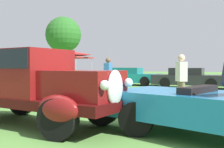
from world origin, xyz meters
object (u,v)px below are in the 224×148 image
Objects in this scene: spectator_by_row at (181,80)px; feature_pickup_truck at (35,86)px; show_car_teal at (128,76)px; show_car_lime at (61,76)px; show_car_charcoal at (189,78)px; spectator_near_truck at (108,76)px; canopy_tent_left_field at (70,54)px.

feature_pickup_truck is at bearing -128.04° from spectator_by_row.
show_car_lime is at bearing -176.86° from show_car_teal.
spectator_by_row is at bearing -85.19° from show_car_charcoal.
spectator_near_truck is at bearing -45.65° from show_car_lime.
show_car_teal is 1.38× the size of canopy_tent_left_field.
spectator_near_truck and spectator_by_row have the same top height.
feature_pickup_truck reaches higher than show_car_teal.
spectator_near_truck is 3.95m from spectator_by_row.
spectator_near_truck is 1.00× the size of spectator_by_row.
canopy_tent_left_field is (-6.80, 3.38, 1.82)m from show_car_teal.
show_car_teal is 2.72× the size of spectator_by_row.
show_car_teal is 10.79m from spectator_by_row.
show_car_charcoal is at bearing 80.43° from feature_pickup_truck.
spectator_by_row is at bearing -41.84° from show_car_lime.
show_car_teal is 2.72× the size of spectator_near_truck.
canopy_tent_left_field is (-9.01, 16.48, 1.56)m from feature_pickup_truck.
canopy_tent_left_field reaches higher than show_car_charcoal.
show_car_lime is 0.88× the size of show_car_teal.
show_car_charcoal is 1.35× the size of canopy_tent_left_field.
spectator_by_row is (4.97, -9.58, 0.31)m from show_car_teal.
spectator_by_row reaches higher than show_car_lime.
canopy_tent_left_field is at bearing 153.59° from show_car_teal.
show_car_charcoal is at bearing 94.81° from spectator_by_row.
canopy_tent_left_field is at bearing 158.27° from show_car_charcoal.
show_car_lime is 10.05m from spectator_near_truck.
feature_pickup_truck is 13.29m from show_car_teal.
show_car_lime is 9.67m from show_car_charcoal.
show_car_charcoal is at bearing -4.32° from show_car_lime.
show_car_charcoal is at bearing 67.88° from spectator_near_truck.
show_car_charcoal is at bearing -13.56° from show_car_teal.
spectator_near_truck is at bearing 95.95° from feature_pickup_truck.
spectator_by_row is (3.34, -2.10, 0.00)m from spectator_near_truck.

